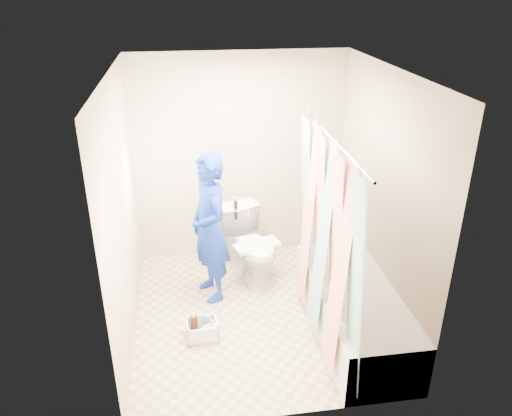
{
  "coord_description": "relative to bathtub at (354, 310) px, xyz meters",
  "views": [
    {
      "loc": [
        -0.62,
        -4.07,
        3.11
      ],
      "look_at": [
        0.05,
        0.41,
        0.99
      ],
      "focal_mm": 35.0,
      "sensor_mm": 36.0,
      "label": 1
    }
  ],
  "objects": [
    {
      "name": "floor",
      "position": [
        -0.85,
        0.43,
        -0.27
      ],
      "size": [
        2.6,
        2.6,
        0.0
      ],
      "primitive_type": "plane",
      "color": "tan",
      "rests_on": "ground"
    },
    {
      "name": "wall_left",
      "position": [
        -2.05,
        0.43,
        0.93
      ],
      "size": [
        0.02,
        2.6,
        2.4
      ],
      "primitive_type": "cube",
      "color": "tan",
      "rests_on": "ground"
    },
    {
      "name": "wall_front",
      "position": [
        -0.85,
        -0.88,
        0.93
      ],
      "size": [
        2.4,
        0.02,
        2.4
      ],
      "primitive_type": "cube",
      "color": "tan",
      "rests_on": "ground"
    },
    {
      "name": "tank_lid",
      "position": [
        -0.77,
        0.99,
        0.2
      ],
      "size": [
        0.54,
        0.36,
        0.04
      ],
      "primitive_type": "cube",
      "rotation": [
        0.0,
        0.0,
        0.32
      ],
      "color": "white",
      "rests_on": "toilet"
    },
    {
      "name": "shower_curtain",
      "position": [
        -0.33,
        0.0,
        0.75
      ],
      "size": [
        0.06,
        1.75,
        1.8
      ],
      "primitive_type": "cube",
      "color": "white",
      "rests_on": "curtain_rod"
    },
    {
      "name": "plumber",
      "position": [
        -1.27,
        0.84,
        0.52
      ],
      "size": [
        0.54,
        0.67,
        1.58
      ],
      "primitive_type": "imported",
      "rotation": [
        0.0,
        0.0,
        -1.24
      ],
      "color": "navy",
      "rests_on": "ground"
    },
    {
      "name": "bathtub",
      "position": [
        0.0,
        0.0,
        0.0
      ],
      "size": [
        0.7,
        1.75,
        0.5
      ],
      "color": "silver",
      "rests_on": "ground"
    },
    {
      "name": "wall_right",
      "position": [
        0.35,
        0.43,
        0.93
      ],
      "size": [
        0.02,
        2.6,
        2.4
      ],
      "primitive_type": "cube",
      "color": "tan",
      "rests_on": "ground"
    },
    {
      "name": "cleaning_caddy",
      "position": [
        -1.41,
        0.15,
        -0.18
      ],
      "size": [
        0.31,
        0.26,
        0.23
      ],
      "rotation": [
        0.0,
        0.0,
        0.07
      ],
      "color": "white",
      "rests_on": "ground"
    },
    {
      "name": "ceiling",
      "position": [
        -0.85,
        0.43,
        2.13
      ],
      "size": [
        2.4,
        2.6,
        0.02
      ],
      "primitive_type": "cube",
      "color": "silver",
      "rests_on": "wall_back"
    },
    {
      "name": "tank_internals",
      "position": [
        -0.92,
        1.3,
        0.53
      ],
      "size": [
        0.19,
        0.09,
        0.26
      ],
      "color": "black",
      "rests_on": "toilet"
    },
    {
      "name": "curtain_rod",
      "position": [
        -0.33,
        0.0,
        1.68
      ],
      "size": [
        0.02,
        1.9,
        0.02
      ],
      "primitive_type": "cylinder",
      "rotation": [
        1.57,
        0.0,
        0.0
      ],
      "color": "silver",
      "rests_on": "wall_back"
    },
    {
      "name": "wall_back",
      "position": [
        -0.85,
        1.73,
        0.93
      ],
      "size": [
        2.4,
        0.02,
        2.4
      ],
      "primitive_type": "cube",
      "color": "tan",
      "rests_on": "ground"
    },
    {
      "name": "toilet",
      "position": [
        -0.81,
        1.11,
        0.13
      ],
      "size": [
        0.68,
        0.89,
        0.8
      ],
      "primitive_type": "imported",
      "rotation": [
        0.0,
        0.0,
        0.32
      ],
      "color": "white",
      "rests_on": "ground"
    }
  ]
}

